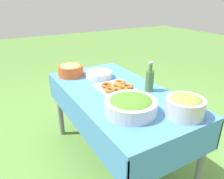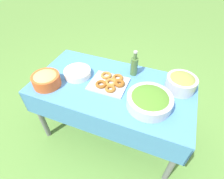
% 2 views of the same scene
% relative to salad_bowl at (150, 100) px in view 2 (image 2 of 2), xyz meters
% --- Properties ---
extents(ground_plane, '(14.00, 14.00, 0.00)m').
position_rel_salad_bowl_xyz_m(ground_plane, '(-0.35, 0.11, -0.75)').
color(ground_plane, '#609342').
extents(picnic_table, '(1.40, 0.74, 0.69)m').
position_rel_salad_bowl_xyz_m(picnic_table, '(-0.35, 0.11, -0.16)').
color(picnic_table, '#4C8CD1').
rests_on(picnic_table, ground_plane).
extents(salad_bowl, '(0.35, 0.35, 0.11)m').
position_rel_salad_bowl_xyz_m(salad_bowl, '(0.00, 0.00, 0.00)').
color(salad_bowl, silver).
rests_on(salad_bowl, picnic_table).
extents(pasta_bowl, '(0.23, 0.23, 0.12)m').
position_rel_salad_bowl_xyz_m(pasta_bowl, '(-0.87, -0.09, 0.01)').
color(pasta_bowl, '#E05B28').
rests_on(pasta_bowl, picnic_table).
extents(donut_platter, '(0.32, 0.28, 0.05)m').
position_rel_salad_bowl_xyz_m(donut_platter, '(-0.37, 0.12, -0.04)').
color(donut_platter, silver).
rests_on(donut_platter, picnic_table).
extents(plate_stack, '(0.24, 0.24, 0.06)m').
position_rel_salad_bowl_xyz_m(plate_stack, '(-0.69, 0.12, -0.03)').
color(plate_stack, white).
rests_on(plate_stack, picnic_table).
extents(olive_oil_bottle, '(0.07, 0.07, 0.24)m').
position_rel_salad_bowl_xyz_m(olive_oil_bottle, '(-0.22, 0.33, 0.04)').
color(olive_oil_bottle, '#4C7238').
rests_on(olive_oil_bottle, picnic_table).
extents(olive_bowl, '(0.25, 0.25, 0.14)m').
position_rel_salad_bowl_xyz_m(olive_bowl, '(0.20, 0.28, 0.02)').
color(olive_bowl, silver).
rests_on(olive_bowl, picnic_table).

